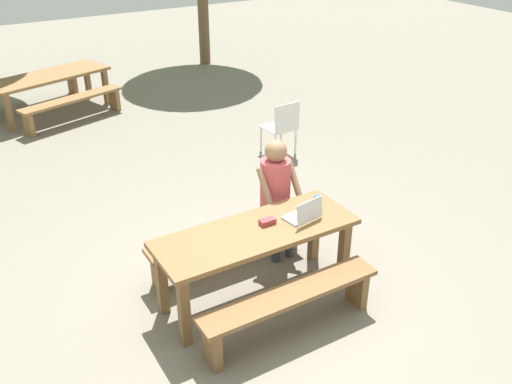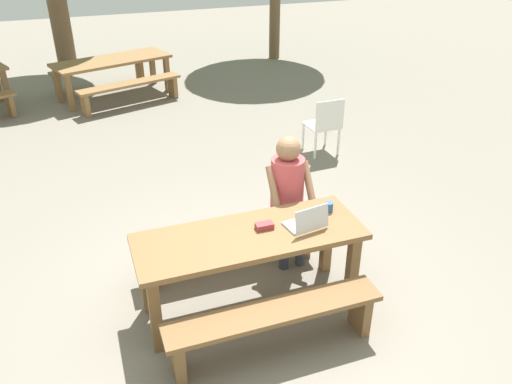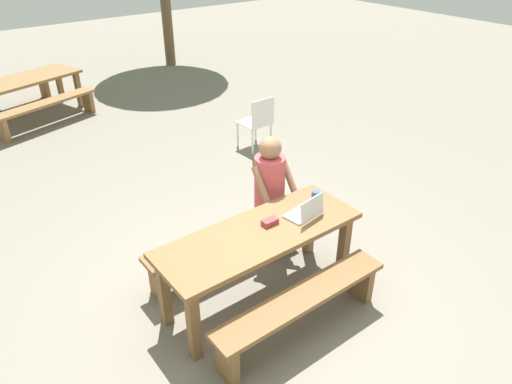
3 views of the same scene
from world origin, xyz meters
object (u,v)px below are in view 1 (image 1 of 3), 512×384
Objects in this scene: small_pouch at (267,222)px; plastic_chair at (282,127)px; picnic_table_front at (256,241)px; coffee_mug at (318,200)px; laptop at (304,214)px; person_seated at (277,189)px; picnic_table_rear at (49,80)px.

small_pouch is 3.33m from plastic_chair.
small_pouch is (0.15, 0.04, 0.15)m from picnic_table_front.
coffee_mug is at bearing 8.22° from picnic_table_front.
person_seated is at bearing -107.62° from laptop.
person_seated is (-0.21, 0.45, -0.03)m from coffee_mug.
coffee_mug is 0.04× the size of picnic_table_rear.
person_seated reaches higher than plastic_chair.
coffee_mug is at bearing 6.68° from small_pouch.
person_seated is 2.65m from plastic_chair.
plastic_chair reaches higher than small_pouch.
small_pouch is 1.70× the size of coffee_mug.
laptop is 0.42× the size of plastic_chair.
coffee_mug is 6.45m from picnic_table_rear.
picnic_table_front is 3.44m from plastic_chair.
person_seated is (0.10, 0.64, -0.04)m from laptop.
picnic_table_rear is (-2.57, 3.70, 0.15)m from plastic_chair.
picnic_table_rear is (-0.64, 6.40, -0.19)m from small_pouch.
laptop reaches higher than picnic_table_rear.
small_pouch is at bearing -130.04° from person_seated.
plastic_chair is at bearing 55.67° from person_seated.
laptop reaches higher than coffee_mug.
laptop is (0.50, -0.07, 0.18)m from picnic_table_front.
laptop is at bearing -98.54° from person_seated.
plastic_chair is (1.28, 2.62, -0.36)m from coffee_mug.
coffee_mug is at bearing -96.14° from picnic_table_rear.
laptop is at bearing -99.03° from picnic_table_rear.
picnic_table_rear is at bearing -58.01° from plastic_chair.
coffee_mug is at bearing 61.27° from plastic_chair.
person_seated is (0.59, 0.57, 0.14)m from picnic_table_front.
person_seated reaches higher than small_pouch.
picnic_table_front reaches higher than picnic_table_rear.
picnic_table_front is 0.82m from coffee_mug.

